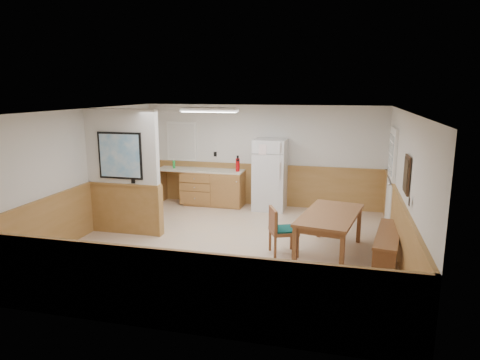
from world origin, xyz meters
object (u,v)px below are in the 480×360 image
(refrigerator, at_px, (270,175))
(dining_table, at_px, (330,218))
(dining_chair, at_px, (279,228))
(fire_extinguisher, at_px, (238,164))
(soap_bottle, at_px, (174,164))
(dining_bench, at_px, (388,238))

(refrigerator, bearing_deg, dining_table, -59.23)
(refrigerator, distance_m, dining_chair, 2.96)
(fire_extinguisher, xyz_separation_m, soap_bottle, (-1.68, 0.02, -0.07))
(fire_extinguisher, bearing_deg, soap_bottle, -169.98)
(dining_table, distance_m, fire_extinguisher, 3.55)
(dining_table, height_order, dining_chair, dining_chair)
(dining_bench, distance_m, fire_extinguisher, 4.25)
(refrigerator, bearing_deg, soap_bottle, -179.78)
(dining_table, bearing_deg, refrigerator, 130.36)
(refrigerator, distance_m, fire_extinguisher, 0.83)
(dining_chair, xyz_separation_m, fire_extinguisher, (-1.46, 2.86, 0.58))
(dining_table, distance_m, dining_chair, 0.91)
(dining_table, relative_size, fire_extinguisher, 4.88)
(dining_chair, height_order, soap_bottle, soap_bottle)
(dining_bench, distance_m, dining_chair, 1.89)
(dining_table, relative_size, dining_bench, 1.09)
(refrigerator, height_order, fire_extinguisher, refrigerator)
(refrigerator, relative_size, dining_table, 0.90)
(refrigerator, relative_size, dining_bench, 0.98)
(dining_bench, relative_size, fire_extinguisher, 4.48)
(soap_bottle, bearing_deg, fire_extinguisher, -0.68)
(dining_chair, bearing_deg, soap_bottle, 114.68)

